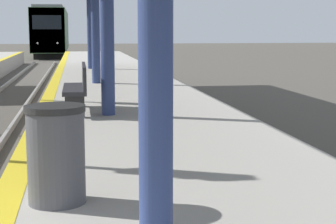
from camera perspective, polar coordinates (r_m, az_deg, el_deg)
train at (r=56.03m, az=-11.71°, el=8.01°), size 2.88×18.60×4.51m
trash_bin at (r=5.24m, az=-11.31°, el=-4.22°), size 0.55×0.55×0.91m
bench at (r=11.08m, az=-9.12°, el=2.60°), size 0.44×1.89×0.92m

